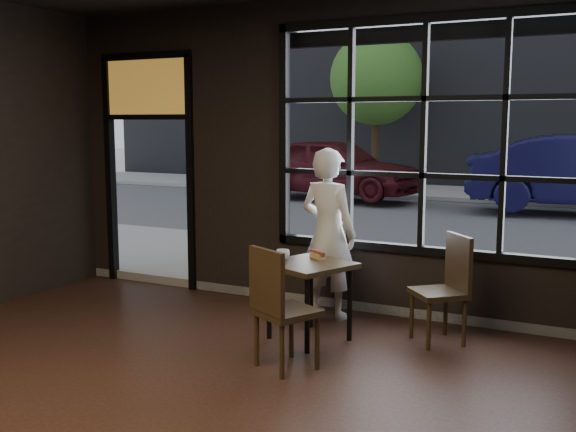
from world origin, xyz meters
The scene contains 11 objects.
window_frame centered at (1.20, 3.50, 1.80)m, with size 3.06×0.12×2.28m, color black.
stained_transom centered at (-2.10, 3.50, 2.35)m, with size 1.20×0.06×0.70m, color orange.
street_asphalt centered at (0.00, 24.00, -0.02)m, with size 60.00×41.00×0.04m, color #545456.
cafe_table centered at (0.49, 2.44, 0.36)m, with size 0.66×0.66×0.71m, color black.
chair_near centered at (0.63, 1.72, 0.49)m, with size 0.43×0.43×0.99m, color black.
chair_window centered at (1.54, 2.88, 0.48)m, with size 0.42×0.42×0.96m, color black.
man centered at (0.35, 3.18, 0.85)m, with size 0.62×0.41×1.70m, color silver.
hotdog centered at (0.48, 2.63, 0.74)m, with size 0.20×0.08×0.06m, color tan, non-canonical shape.
cup centered at (0.24, 2.42, 0.76)m, with size 0.12×0.12×0.10m, color silver.
maroon_car centered at (-3.49, 12.45, 0.83)m, with size 1.71×4.26×1.45m, color #461017.
tree_left centered at (-3.43, 15.19, 3.10)m, with size 2.58×2.58×4.40m.
Camera 1 is at (2.97, -2.88, 1.96)m, focal length 42.00 mm.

